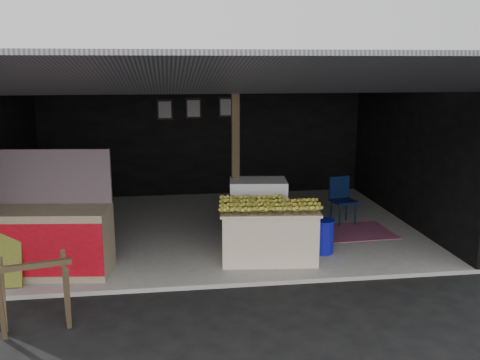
{
  "coord_description": "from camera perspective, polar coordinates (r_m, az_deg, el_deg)",
  "views": [
    {
      "loc": [
        -0.78,
        -6.45,
        2.86
      ],
      "look_at": [
        0.32,
        1.52,
        1.1
      ],
      "focal_mm": 40.0,
      "sensor_mm": 36.0,
      "label": 1
    }
  ],
  "objects": [
    {
      "name": "ground",
      "position": [
        7.1,
        -0.9,
        -11.43
      ],
      "size": [
        80.0,
        80.0,
        0.0
      ],
      "primitive_type": "plane",
      "color": "black",
      "rests_on": "ground"
    },
    {
      "name": "concrete_slab",
      "position": [
        9.42,
        -2.77,
        -5.16
      ],
      "size": [
        7.0,
        5.0,
        0.06
      ],
      "primitive_type": "cube",
      "color": "gray",
      "rests_on": "ground"
    },
    {
      "name": "shophouse",
      "position": [
        9.33,
        -3.07,
        7.64
      ],
      "size": [
        7.4,
        7.29,
        3.02
      ],
      "color": "black",
      "rests_on": "ground"
    },
    {
      "name": "banana_table",
      "position": [
        7.8,
        3.07,
        -5.71
      ],
      "size": [
        1.48,
        1.0,
        0.77
      ],
      "rotation": [
        0.0,
        0.0,
        -0.1
      ],
      "color": "beige",
      "rests_on": "concrete_slab"
    },
    {
      "name": "banana_pile",
      "position": [
        7.67,
        3.11,
        -2.45
      ],
      "size": [
        1.36,
        0.9,
        0.15
      ],
      "primitive_type": null,
      "rotation": [
        0.0,
        0.0,
        -0.1
      ],
      "color": "gold",
      "rests_on": "banana_table"
    },
    {
      "name": "white_crate",
      "position": [
        8.58,
        1.93,
        -3.24
      ],
      "size": [
        0.96,
        0.7,
        0.99
      ],
      "rotation": [
        0.0,
        0.0,
        -0.11
      ],
      "color": "white",
      "rests_on": "concrete_slab"
    },
    {
      "name": "neighbor_stall",
      "position": [
        7.68,
        -19.69,
        -5.85
      ],
      "size": [
        1.68,
        0.91,
        1.66
      ],
      "rotation": [
        0.0,
        0.0,
        -0.12
      ],
      "color": "#998466",
      "rests_on": "concrete_slab"
    },
    {
      "name": "sawhorse",
      "position": [
        6.25,
        -21.1,
        -10.76
      ],
      "size": [
        0.84,
        0.83,
        0.79
      ],
      "rotation": [
        0.0,
        0.0,
        0.24
      ],
      "color": "#463723",
      "rests_on": "ground"
    },
    {
      "name": "water_barrel",
      "position": [
        8.18,
        8.81,
        -6.04
      ],
      "size": [
        0.33,
        0.33,
        0.49
      ],
      "primitive_type": "cylinder",
      "color": "#0E119A",
      "rests_on": "concrete_slab"
    },
    {
      "name": "plastic_chair",
      "position": [
        9.7,
        10.77,
        -1.69
      ],
      "size": [
        0.46,
        0.46,
        0.83
      ],
      "rotation": [
        0.0,
        0.0,
        0.2
      ],
      "color": "#091434",
      "rests_on": "concrete_slab"
    },
    {
      "name": "magenta_rug",
      "position": [
        9.27,
        11.32,
        -5.46
      ],
      "size": [
        1.55,
        1.07,
        0.01
      ],
      "primitive_type": "cube",
      "rotation": [
        0.0,
        0.0,
        0.05
      ],
      "color": "#7A1B51",
      "rests_on": "concrete_slab"
    },
    {
      "name": "picture_frames",
      "position": [
        11.4,
        -4.81,
        7.62
      ],
      "size": [
        1.62,
        0.04,
        0.46
      ],
      "color": "black",
      "rests_on": "shophouse"
    }
  ]
}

